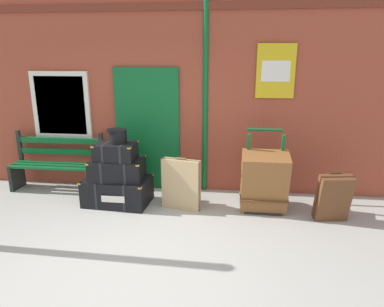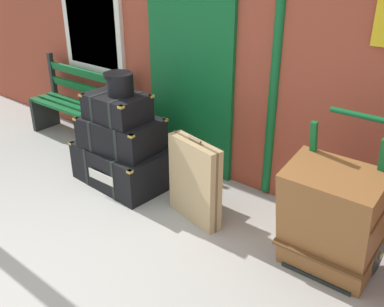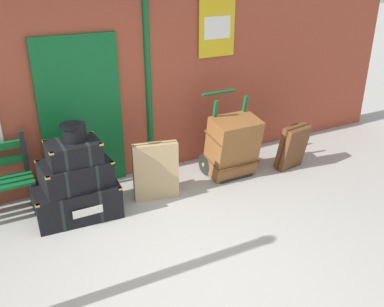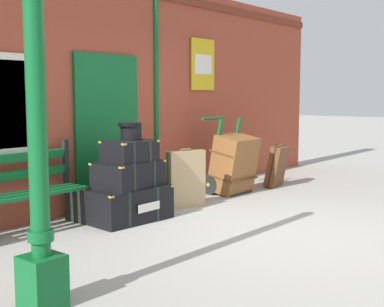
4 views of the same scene
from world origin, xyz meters
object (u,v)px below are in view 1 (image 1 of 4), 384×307
object	(u,v)px
steamer_trunk_middle	(117,169)
suitcase_oxblood	(181,184)
round_hatbox	(118,135)
porters_trolley	(263,190)
platform_bench	(58,165)
suitcase_olive	(333,198)
steamer_trunk_top	(116,152)
large_brown_trunk	(264,182)
steamer_trunk_base	(118,191)

from	to	relation	value
steamer_trunk_middle	suitcase_oxblood	distance (m)	1.04
round_hatbox	porters_trolley	size ratio (longest dim) A/B	0.25
steamer_trunk_middle	round_hatbox	world-z (taller)	round_hatbox
platform_bench	suitcase_olive	xyz separation A→B (m)	(4.46, -0.70, -0.09)
steamer_trunk_middle	steamer_trunk_top	bearing A→B (deg)	-89.67
round_hatbox	large_brown_trunk	distance (m)	2.32
porters_trolley	steamer_trunk_top	bearing A→B (deg)	-175.06
platform_bench	steamer_trunk_middle	xyz separation A→B (m)	(1.24, -0.47, 0.14)
platform_bench	steamer_trunk_top	xyz separation A→B (m)	(1.24, -0.50, 0.43)
steamer_trunk_middle	round_hatbox	distance (m)	0.54
steamer_trunk_top	steamer_trunk_base	bearing A→B (deg)	117.42
steamer_trunk_middle	porters_trolley	xyz separation A→B (m)	(2.27, 0.17, -0.31)
platform_bench	suitcase_olive	size ratio (longest dim) A/B	2.20
porters_trolley	steamer_trunk_middle	bearing A→B (deg)	-175.76
steamer_trunk_middle	steamer_trunk_base	bearing A→B (deg)	153.12
round_hatbox	large_brown_trunk	world-z (taller)	round_hatbox
steamer_trunk_middle	round_hatbox	size ratio (longest dim) A/B	2.83
steamer_trunk_base	large_brown_trunk	xyz separation A→B (m)	(2.28, -0.02, 0.26)
steamer_trunk_base	suitcase_oxblood	xyz separation A→B (m)	(1.04, -0.08, 0.18)
platform_bench	large_brown_trunk	distance (m)	3.54
steamer_trunk_base	large_brown_trunk	distance (m)	2.30
round_hatbox	large_brown_trunk	xyz separation A→B (m)	(2.22, 0.00, -0.65)
steamer_trunk_top	suitcase_olive	bearing A→B (deg)	-3.58
steamer_trunk_middle	steamer_trunk_top	xyz separation A→B (m)	(0.00, -0.03, 0.29)
porters_trolley	suitcase_olive	distance (m)	1.03
large_brown_trunk	suitcase_olive	distance (m)	0.98
porters_trolley	round_hatbox	bearing A→B (deg)	-175.50
platform_bench	large_brown_trunk	world-z (taller)	platform_bench
porters_trolley	suitcase_olive	world-z (taller)	porters_trolley
round_hatbox	suitcase_oxblood	xyz separation A→B (m)	(0.98, -0.06, -0.73)
suitcase_oxblood	porters_trolley	bearing A→B (deg)	10.74
suitcase_oxblood	steamer_trunk_top	bearing A→B (deg)	177.68
steamer_trunk_top	round_hatbox	xyz separation A→B (m)	(0.04, 0.02, 0.25)
steamer_trunk_top	large_brown_trunk	size ratio (longest dim) A/B	0.65
steamer_trunk_base	large_brown_trunk	size ratio (longest dim) A/B	1.11
steamer_trunk_base	porters_trolley	xyz separation A→B (m)	(2.28, 0.16, 0.06)
steamer_trunk_base	steamer_trunk_middle	bearing A→B (deg)	-26.88
platform_bench	suitcase_olive	world-z (taller)	platform_bench
platform_bench	large_brown_trunk	bearing A→B (deg)	-7.74
porters_trolley	suitcase_oxblood	bearing A→B (deg)	-169.26
steamer_trunk_base	porters_trolley	distance (m)	2.29
round_hatbox	steamer_trunk_middle	bearing A→B (deg)	170.42
platform_bench	suitcase_oxblood	bearing A→B (deg)	-13.43
porters_trolley	platform_bench	bearing A→B (deg)	175.07
platform_bench	round_hatbox	world-z (taller)	round_hatbox
steamer_trunk_base	platform_bench	bearing A→B (deg)	159.35
platform_bench	suitcase_oxblood	xyz separation A→B (m)	(2.26, -0.54, -0.05)
steamer_trunk_base	suitcase_oxblood	world-z (taller)	suitcase_oxblood
platform_bench	steamer_trunk_top	distance (m)	1.40
steamer_trunk_base	suitcase_oxblood	bearing A→B (deg)	-4.32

